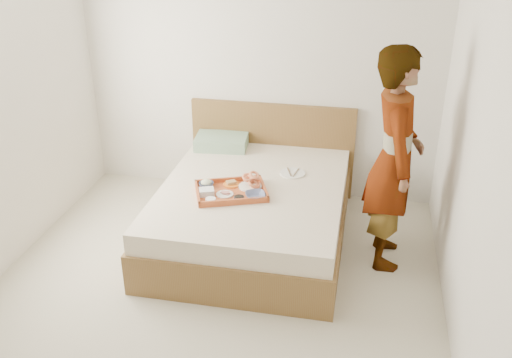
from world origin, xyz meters
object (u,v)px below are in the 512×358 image
at_px(tray, 231,191).
at_px(person, 394,160).
at_px(bed, 253,213).
at_px(dinner_plate, 293,173).

relative_size(tray, person, 0.32).
relative_size(bed, tray, 3.45).
distance_m(bed, tray, 0.37).
height_order(tray, person, person).
distance_m(bed, dinner_plate, 0.51).
xyz_separation_m(tray, dinner_plate, (0.45, 0.48, -0.02)).
height_order(bed, tray, tray).
height_order(tray, dinner_plate, tray).
bearing_deg(dinner_plate, bed, -134.49).
xyz_separation_m(bed, tray, (-0.15, -0.18, 0.29)).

